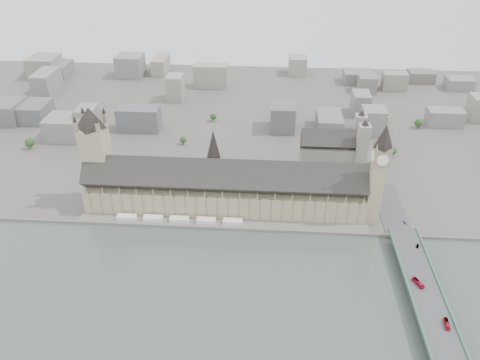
# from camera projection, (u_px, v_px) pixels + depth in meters

# --- Properties ---
(ground) EXTENTS (900.00, 900.00, 0.00)m
(ground) POSITION_uv_depth(u_px,v_px,m) (223.00, 220.00, 441.39)
(ground) COLOR #595651
(ground) RESTS_ON ground
(embankment_wall) EXTENTS (600.00, 1.50, 3.00)m
(embankment_wall) POSITION_uv_depth(u_px,v_px,m) (221.00, 229.00, 427.92)
(embankment_wall) COLOR slate
(embankment_wall) RESTS_ON ground
(river_terrace) EXTENTS (270.00, 15.00, 2.00)m
(river_terrace) POSITION_uv_depth(u_px,v_px,m) (222.00, 224.00, 434.52)
(river_terrace) COLOR slate
(river_terrace) RESTS_ON ground
(terrace_tents) EXTENTS (118.00, 7.00, 4.00)m
(terrace_tents) POSITION_uv_depth(u_px,v_px,m) (179.00, 219.00, 435.68)
(terrace_tents) COLOR white
(terrace_tents) RESTS_ON river_terrace
(palace_of_westminster) EXTENTS (265.00, 40.73, 55.44)m
(palace_of_westminster) POSITION_uv_depth(u_px,v_px,m) (224.00, 189.00, 445.99)
(palace_of_westminster) COLOR tan
(palace_of_westminster) RESTS_ON ground
(elizabeth_tower) EXTENTS (17.00, 17.00, 107.50)m
(elizabeth_tower) POSITION_uv_depth(u_px,v_px,m) (379.00, 168.00, 409.29)
(elizabeth_tower) COLOR tan
(elizabeth_tower) RESTS_ON ground
(victoria_tower) EXTENTS (30.00, 30.00, 100.00)m
(victoria_tower) POSITION_uv_depth(u_px,v_px,m) (96.00, 151.00, 441.15)
(victoria_tower) COLOR tan
(victoria_tower) RESTS_ON ground
(central_tower) EXTENTS (13.00, 13.00, 48.00)m
(central_tower) POSITION_uv_depth(u_px,v_px,m) (214.00, 153.00, 433.20)
(central_tower) COLOR gray
(central_tower) RESTS_ON ground
(westminster_bridge) EXTENTS (25.00, 325.00, 10.25)m
(westminster_bridge) POSITION_uv_depth(u_px,v_px,m) (423.00, 293.00, 355.28)
(westminster_bridge) COLOR #474749
(westminster_bridge) RESTS_ON ground
(bridge_parapets) EXTENTS (25.00, 235.00, 1.15)m
(bridge_parapets) POSITION_uv_depth(u_px,v_px,m) (442.00, 335.00, 314.64)
(bridge_parapets) COLOR #3F7352
(bridge_parapets) RESTS_ON westminster_bridge
(westminster_abbey) EXTENTS (68.00, 36.00, 64.00)m
(westminster_abbey) POSITION_uv_depth(u_px,v_px,m) (334.00, 152.00, 501.94)
(westminster_abbey) COLOR gray
(westminster_abbey) RESTS_ON ground
(city_skyline_inland) EXTENTS (720.00, 360.00, 38.00)m
(city_skyline_inland) POSITION_uv_depth(u_px,v_px,m) (240.00, 101.00, 638.42)
(city_skyline_inland) COLOR gray
(city_skyline_inland) RESTS_ON ground
(park_trees) EXTENTS (110.00, 30.00, 15.00)m
(park_trees) POSITION_uv_depth(u_px,v_px,m) (219.00, 179.00, 488.72)
(park_trees) COLOR #1B3F16
(park_trees) RESTS_ON ground
(red_bus_north) EXTENTS (7.38, 11.70, 3.24)m
(red_bus_north) POSITION_uv_depth(u_px,v_px,m) (418.00, 283.00, 354.92)
(red_bus_north) COLOR red
(red_bus_north) RESTS_ON westminster_bridge
(red_bus_south) EXTENTS (3.56, 10.92, 2.99)m
(red_bus_south) POSITION_uv_depth(u_px,v_px,m) (447.00, 324.00, 321.69)
(red_bus_south) COLOR red
(red_bus_south) RESTS_ON westminster_bridge
(car_silver) EXTENTS (3.11, 4.98, 1.55)m
(car_silver) POSITION_uv_depth(u_px,v_px,m) (418.00, 246.00, 392.59)
(car_silver) COLOR gray
(car_silver) RESTS_ON westminster_bridge
(car_approach) EXTENTS (3.48, 4.97, 1.34)m
(car_approach) POSITION_uv_depth(u_px,v_px,m) (405.00, 223.00, 420.09)
(car_approach) COLOR gray
(car_approach) RESTS_ON westminster_bridge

